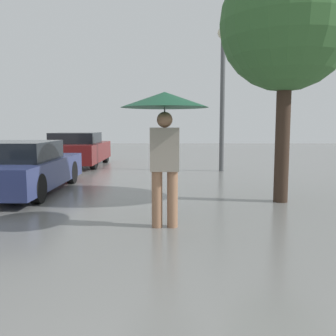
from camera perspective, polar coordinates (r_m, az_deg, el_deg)
The scene contains 5 objects.
pedestrian at distance 5.41m, azimuth -0.51°, elevation 7.92°, with size 1.26×1.26×1.98m.
parked_car_middle at distance 8.99m, azimuth -21.37°, elevation -0.04°, with size 1.72×4.01×1.15m.
parked_car_farthest at distance 14.25m, azimuth -13.66°, elevation 2.72°, with size 1.85×3.80×1.23m.
tree at distance 7.81m, azimuth 17.59°, elevation 20.04°, with size 2.50×2.50×4.64m.
street_lamp at distance 12.39m, azimuth 8.33°, elevation 13.01°, with size 0.37×0.37×4.58m.
Camera 1 is at (0.12, -0.96, 1.51)m, focal length 40.00 mm.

